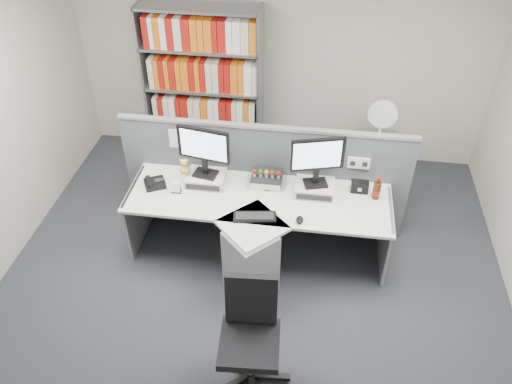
% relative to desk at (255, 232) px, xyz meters
% --- Properties ---
extents(ground, '(5.50, 5.50, 0.00)m').
position_rel_desk_xyz_m(ground, '(0.00, -0.60, -0.46)').
color(ground, '#32353B').
rests_on(ground, ground).
extents(room_shell, '(5.04, 5.54, 2.72)m').
position_rel_desk_xyz_m(room_shell, '(0.00, -0.60, 1.33)').
color(room_shell, '#B8B3A4').
rests_on(room_shell, ground).
extents(partition, '(3.00, 0.08, 1.27)m').
position_rel_desk_xyz_m(partition, '(0.00, 0.65, 0.19)').
color(partition, '#50545B').
rests_on(partition, ground).
extents(desk, '(2.60, 1.20, 0.72)m').
position_rel_desk_xyz_m(desk, '(0.00, 0.00, 0.00)').
color(desk, silver).
rests_on(desk, ground).
extents(monitor_riser_left, '(0.38, 0.31, 0.10)m').
position_rel_desk_xyz_m(monitor_riser_left, '(-0.56, 0.38, 0.31)').
color(monitor_riser_left, beige).
rests_on(monitor_riser_left, desk).
extents(monitor_riser_right, '(0.38, 0.31, 0.10)m').
position_rel_desk_xyz_m(monitor_riser_right, '(0.54, 0.38, 0.31)').
color(monitor_riser_right, beige).
rests_on(monitor_riser_right, desk).
extents(monitor_left, '(0.52, 0.21, 0.54)m').
position_rel_desk_xyz_m(monitor_left, '(-0.56, 0.38, 0.68)').
color(monitor_left, black).
rests_on(monitor_left, monitor_riser_left).
extents(monitor_right, '(0.50, 0.22, 0.52)m').
position_rel_desk_xyz_m(monitor_right, '(0.54, 0.38, 0.68)').
color(monitor_right, black).
rests_on(monitor_right, monitor_riser_right).
extents(desktop_pc, '(0.31, 0.28, 0.08)m').
position_rel_desk_xyz_m(desktop_pc, '(0.05, 0.47, 0.30)').
color(desktop_pc, black).
rests_on(desktop_pc, desk).
extents(figurines, '(0.29, 0.05, 0.09)m').
position_rel_desk_xyz_m(figurines, '(0.05, 0.45, 0.40)').
color(figurines, beige).
rests_on(figurines, desktop_pc).
extents(keyboard, '(0.42, 0.21, 0.03)m').
position_rel_desk_xyz_m(keyboard, '(0.01, -0.08, 0.28)').
color(keyboard, black).
rests_on(keyboard, desk).
extents(mouse, '(0.07, 0.11, 0.04)m').
position_rel_desk_xyz_m(mouse, '(0.43, -0.07, 0.28)').
color(mouse, black).
rests_on(mouse, desk).
extents(desk_phone, '(0.26, 0.25, 0.09)m').
position_rel_desk_xyz_m(desk_phone, '(-1.06, 0.25, 0.30)').
color(desk_phone, black).
rests_on(desk_phone, desk).
extents(desk_calendar, '(0.09, 0.07, 0.11)m').
position_rel_desk_xyz_m(desk_calendar, '(-0.82, 0.19, 0.31)').
color(desk_calendar, black).
rests_on(desk_calendar, desk).
extents(plush_toy, '(0.10, 0.10, 0.18)m').
position_rel_desk_xyz_m(plush_toy, '(-0.77, 0.36, 0.44)').
color(plush_toy, gold).
rests_on(plush_toy, monitor_riser_left).
extents(speaker, '(0.17, 0.10, 0.12)m').
position_rel_desk_xyz_m(speaker, '(0.98, 0.46, 0.32)').
color(speaker, black).
rests_on(speaker, desk).
extents(cola_bottle, '(0.08, 0.08, 0.25)m').
position_rel_desk_xyz_m(cola_bottle, '(1.14, 0.38, 0.36)').
color(cola_bottle, '#3F190A').
rests_on(cola_bottle, desk).
extents(shelving_unit, '(1.41, 0.40, 2.00)m').
position_rel_desk_xyz_m(shelving_unit, '(-0.90, 1.85, 0.52)').
color(shelving_unit, slate).
rests_on(shelving_unit, ground).
extents(filing_cabinet, '(0.45, 0.61, 0.70)m').
position_rel_desk_xyz_m(filing_cabinet, '(1.20, 1.40, -0.11)').
color(filing_cabinet, slate).
rests_on(filing_cabinet, ground).
extents(desk_fan, '(0.32, 0.19, 0.54)m').
position_rel_desk_xyz_m(desk_fan, '(1.20, 1.40, 0.59)').
color(desk_fan, white).
rests_on(desk_fan, filing_cabinet).
extents(office_chair, '(0.64, 0.66, 0.99)m').
position_rel_desk_xyz_m(office_chair, '(0.14, -1.21, 0.07)').
color(office_chair, silver).
rests_on(office_chair, ground).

